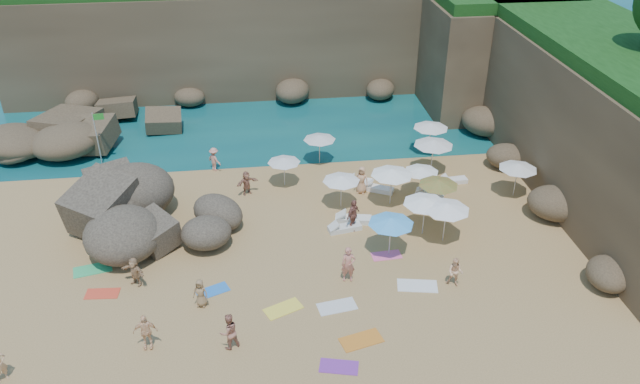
{
  "coord_description": "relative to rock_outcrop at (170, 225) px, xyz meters",
  "views": [
    {
      "loc": [
        -1.52,
        -25.41,
        18.89
      ],
      "look_at": [
        2.0,
        3.0,
        2.0
      ],
      "focal_mm": 35.0,
      "sensor_mm": 36.0,
      "label": 1
    }
  ],
  "objects": [
    {
      "name": "seawater",
      "position": [
        6.17,
        26.13,
        0.0
      ],
      "size": [
        120.0,
        120.0,
        0.0
      ],
      "primitive_type": "plane",
      "color": "#0C4751",
      "rests_on": "ground"
    },
    {
      "name": "parasol_7",
      "position": [
        19.89,
        0.73,
        1.93
      ],
      "size": [
        2.23,
        2.23,
        2.11
      ],
      "color": "silver",
      "rests_on": "ground"
    },
    {
      "name": "parasol_11",
      "position": [
        13.5,
        -2.51,
        2.04
      ],
      "size": [
        2.35,
        2.35,
        2.22
      ],
      "color": "silver",
      "rests_on": "ground"
    },
    {
      "name": "towel_3",
      "position": [
        -3.46,
        -3.61,
        0.02
      ],
      "size": [
        1.99,
        1.3,
        0.03
      ],
      "primitive_type": "cube",
      "rotation": [
        0.0,
        0.0,
        0.23
      ],
      "color": "#33B369",
      "rests_on": "ground"
    },
    {
      "name": "towel_10",
      "position": [
        8.8,
        -10.05,
        0.02
      ],
      "size": [
        1.96,
        1.33,
        0.03
      ],
      "primitive_type": "cube",
      "rotation": [
        0.0,
        0.0,
        0.26
      ],
      "color": "orange",
      "rests_on": "ground"
    },
    {
      "name": "lounger_0",
      "position": [
        10.01,
        -0.95,
        0.15
      ],
      "size": [
        2.08,
        1.04,
        0.31
      ],
      "primitive_type": "cube",
      "rotation": [
        0.0,
        0.0,
        -0.2
      ],
      "color": "silver",
      "rests_on": "ground"
    },
    {
      "name": "flag_pole",
      "position": [
        -4.86,
        7.85,
        2.26
      ],
      "size": [
        0.69,
        0.1,
        3.54
      ],
      "color": "silver",
      "rests_on": "ground"
    },
    {
      "name": "lounger_2",
      "position": [
        16.77,
        2.6,
        0.14
      ],
      "size": [
        1.81,
        0.73,
        0.28
      ],
      "primitive_type": "cube",
      "rotation": [
        0.0,
        0.0,
        0.08
      ],
      "color": "white",
      "rests_on": "ground"
    },
    {
      "name": "cliff_right",
      "position": [
        25.17,
        4.13,
        4.0
      ],
      "size": [
        8.0,
        30.0,
        8.0
      ],
      "primitive_type": "cube",
      "color": "brown",
      "rests_on": "ground"
    },
    {
      "name": "ground",
      "position": [
        6.17,
        -3.87,
        0.0
      ],
      "size": [
        120.0,
        120.0,
        0.0
      ],
      "primitive_type": "plane",
      "color": "tan",
      "rests_on": "ground"
    },
    {
      "name": "person_lie_4",
      "position": [
        8.89,
        -5.97,
        0.22
      ],
      "size": [
        0.84,
        1.88,
        0.44
      ],
      "primitive_type": "imported",
      "rotation": [
        0.0,
        0.0,
        -0.1
      ],
      "color": "tan",
      "rests_on": "ground"
    },
    {
      "name": "parasol_9",
      "position": [
        12.43,
        0.68,
        2.09
      ],
      "size": [
        2.4,
        2.4,
        2.27
      ],
      "color": "silver",
      "rests_on": "ground"
    },
    {
      "name": "person_stand_1",
      "position": [
        3.27,
        -9.75,
        0.86
      ],
      "size": [
        1.03,
        0.94,
        1.71
      ],
      "primitive_type": "imported",
      "rotation": [
        0.0,
        0.0,
        3.59
      ],
      "color": "#AD6D56",
      "rests_on": "ground"
    },
    {
      "name": "person_lie_3",
      "position": [
        -1.16,
        -5.04,
        0.2
      ],
      "size": [
        1.98,
        2.0,
        0.39
      ],
      "primitive_type": "imported",
      "rotation": [
        0.0,
        0.0,
        -0.63
      ],
      "color": "tan",
      "rests_on": "ground"
    },
    {
      "name": "person_stand_2",
      "position": [
        2.32,
        6.02,
        0.78
      ],
      "size": [
        0.99,
        1.02,
        1.56
      ],
      "primitive_type": "imported",
      "rotation": [
        0.0,
        0.0,
        2.32
      ],
      "color": "tan",
      "rests_on": "ground"
    },
    {
      "name": "parasol_8",
      "position": [
        14.39,
        -3.27,
        2.1
      ],
      "size": [
        2.42,
        2.42,
        2.28
      ],
      "color": "silver",
      "rests_on": "ground"
    },
    {
      "name": "person_stand_3",
      "position": [
        9.86,
        -1.68,
        0.92
      ],
      "size": [
        1.07,
        1.08,
        1.83
      ],
      "primitive_type": "imported",
      "rotation": [
        0.0,
        0.0,
        0.8
      ],
      "color": "#905648",
      "rests_on": "ground"
    },
    {
      "name": "parasol_6",
      "position": [
        14.79,
        -0.52,
        1.93
      ],
      "size": [
        2.22,
        2.22,
        2.1
      ],
      "color": "silver",
      "rests_on": "ground"
    },
    {
      "name": "cliff_corner",
      "position": [
        23.17,
        16.13,
        4.0
      ],
      "size": [
        10.0,
        12.0,
        8.0
      ],
      "primitive_type": "cube",
      "color": "brown",
      "rests_on": "ground"
    },
    {
      "name": "towel_13",
      "position": [
        12.09,
        -6.81,
        0.02
      ],
      "size": [
        2.03,
        1.29,
        0.03
      ],
      "primitive_type": "cube",
      "rotation": [
        0.0,
        0.0,
        -0.19
      ],
      "color": "white",
      "rests_on": "ground"
    },
    {
      "name": "parasol_1",
      "position": [
        9.57,
        0.74,
        1.84
      ],
      "size": [
        2.13,
        2.13,
        2.01
      ],
      "color": "silver",
      "rests_on": "ground"
    },
    {
      "name": "lounger_3",
      "position": [
        15.0,
        1.34,
        0.13
      ],
      "size": [
        1.75,
        1.2,
        0.26
      ],
      "primitive_type": "cube",
      "rotation": [
        0.0,
        0.0,
        -0.43
      ],
      "color": "white",
      "rests_on": "ground"
    },
    {
      "name": "towel_5",
      "position": [
        8.08,
        -7.8,
        0.02
      ],
      "size": [
        1.88,
        1.15,
        0.03
      ],
      "primitive_type": "cube",
      "rotation": [
        0.0,
        0.0,
        0.16
      ],
      "color": "silver",
      "rests_on": "ground"
    },
    {
      "name": "parasol_0",
      "position": [
        9.02,
        6.25,
        1.8
      ],
      "size": [
        2.07,
        2.07,
        1.96
      ],
      "color": "silver",
      "rests_on": "ground"
    },
    {
      "name": "towel_6",
      "position": [
        7.63,
        -11.43,
        0.01
      ],
      "size": [
        1.71,
        1.14,
        0.03
      ],
      "primitive_type": "cube",
      "rotation": [
        0.0,
        0.0,
        -0.25
      ],
      "color": "purple",
      "rests_on": "ground"
    },
    {
      "name": "parasol_5",
      "position": [
        6.56,
        3.58,
        1.71
      ],
      "size": [
        1.97,
        1.97,
        1.87
      ],
      "color": "silver",
      "rests_on": "ground"
    },
    {
      "name": "parasol_10",
      "position": [
        11.31,
        -4.1,
        2.01
      ],
      "size": [
        2.31,
        2.31,
        2.19
      ],
      "color": "silver",
      "rests_on": "ground"
    },
    {
      "name": "towel_11",
      "position": [
        -0.6,
        -1.36,
        0.01
      ],
      "size": [
        1.81,
        1.16,
        0.03
      ],
      "primitive_type": "cube",
      "rotation": [
        0.0,
        0.0,
        -0.21
      ],
      "color": "green",
      "rests_on": "ground"
    },
    {
      "name": "lounger_1",
      "position": [
        11.12,
        3.35,
        0.12
      ],
      "size": [
        1.62,
        0.99,
        0.24
      ],
      "primitive_type": "cube",
      "rotation": [
        0.0,
        0.0,
        -0.33
      ],
      "color": "white",
      "rests_on": "ground"
    },
    {
      "name": "lounger_4",
      "position": [
        12.06,
        2.19,
        0.14
      ],
      "size": [
        1.88,
        1.36,
        0.28
      ],
      "primitive_type": "cube",
      "rotation": [
        0.0,
        0.0,
        -0.48
      ],
      "color": "white",
      "rests_on": "ground"
    },
    {
      "name": "person_lie_2",
      "position": [
        1.99,
        -6.97,
        0.19
      ],
      "size": [
        1.06,
        1.54,
        0.38
      ],
      "primitive_type": "imported",
      "rotation": [
        0.0,
        0.0,
        -0.29
      ],
      "color": "#937149",
      "rests_on": "ground"
    },
    {
      "name": "parasol_4",
      "position": [
        14.35,
        1.37,
        1.75
      ],
      "size": [
        2.02,
        2.02,
        1.91
      ],
      "color": "silver",
      "rests_on": "ground"
    },
    {
      "name": "towel_8",
      "position": [
        2.45,
        -5.99,
        0.01
      ],
      "size": [
        1.68,
        1.28,
        0.03
      ],
      "primitive_type": "cube",
      "rotation": [
        0.0,
        0.0,
        0.4
      ],
      "color": "blue",
      "rests_on": "ground"
    },
    {
      "name": "parasol_2",
      "position": [
        16.4,
        6.72,
        1.99
      ],
      "size": [
        2.3,
        2.3,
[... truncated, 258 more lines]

